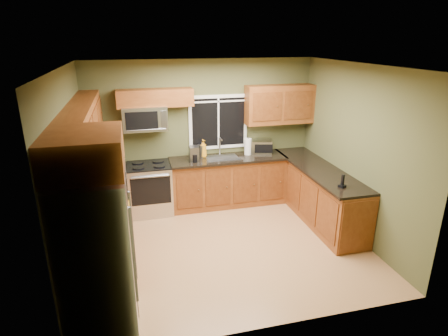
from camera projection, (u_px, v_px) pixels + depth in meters
name	position (u px, v px, depth m)	size (l,w,h in m)	color
floor	(226.00, 245.00, 5.82)	(4.20, 4.20, 0.00)	#A77649
ceiling	(227.00, 66.00, 4.92)	(4.20, 4.20, 0.00)	white
back_wall	(203.00, 133.00, 7.02)	(4.20, 4.20, 0.00)	#4A4D2B
front_wall	(272.00, 219.00, 3.72)	(4.20, 4.20, 0.00)	#4A4D2B
left_wall	(71.00, 176.00, 4.89)	(3.60, 3.60, 0.00)	#4A4D2B
right_wall	(356.00, 153.00, 5.85)	(3.60, 3.60, 0.00)	#4A4D2B
window	(218.00, 122.00, 7.00)	(1.12, 0.03, 1.02)	white
base_cabinets_left	(104.00, 218.00, 5.69)	(0.60, 2.65, 0.90)	brown
countertop_left	(103.00, 190.00, 5.54)	(0.65, 2.65, 0.04)	black
base_cabinets_back	(228.00, 182.00, 7.14)	(2.17, 0.60, 0.90)	brown
countertop_back	(228.00, 159.00, 6.96)	(2.17, 0.65, 0.04)	black
base_cabinets_peninsula	(318.00, 194.00, 6.58)	(0.60, 2.52, 0.90)	brown
countertop_peninsula	(318.00, 169.00, 6.42)	(0.65, 2.50, 0.04)	black
upper_cabinets_left	(83.00, 129.00, 5.19)	(0.33, 2.65, 0.72)	brown
upper_cabinets_back_left	(155.00, 98.00, 6.43)	(1.30, 0.33, 0.30)	brown
upper_cabinets_back_right	(279.00, 104.00, 7.03)	(1.30, 0.33, 0.72)	brown
upper_cabinet_over_fridge	(84.00, 152.00, 3.56)	(0.72, 0.90, 0.38)	brown
refrigerator	(97.00, 255.00, 3.93)	(0.74, 0.90, 1.80)	#B7B7BC
range	(150.00, 188.00, 6.77)	(0.76, 0.69, 0.94)	#B7B7BC
microwave	(145.00, 118.00, 6.47)	(0.76, 0.41, 0.42)	#B7B7BC
sink	(222.00, 157.00, 6.94)	(0.60, 0.42, 0.36)	slate
toaster_oven	(261.00, 147.00, 7.20)	(0.46, 0.40, 0.25)	#B7B7BC
coffee_maker	(194.00, 154.00, 6.71)	(0.17, 0.22, 0.27)	slate
kettle	(202.00, 150.00, 6.96)	(0.18, 0.18, 0.28)	#B7B7BC
paper_towel_roll	(248.00, 147.00, 7.09)	(0.17, 0.17, 0.34)	white
soap_bottle_a	(203.00, 148.00, 6.93)	(0.13, 0.13, 0.33)	orange
soap_bottle_c	(192.00, 153.00, 6.96)	(0.13, 0.13, 0.16)	white
cordless_phone	(342.00, 183.00, 5.57)	(0.12, 0.12, 0.20)	black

